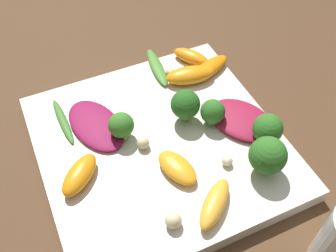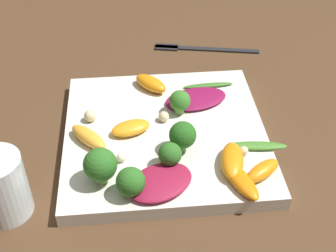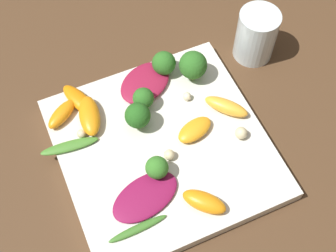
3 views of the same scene
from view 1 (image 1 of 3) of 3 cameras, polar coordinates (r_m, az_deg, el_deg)
The scene contains 21 objects.
ground_plane at distance 0.50m, azimuth -1.15°, elevation -3.68°, with size 2.40×2.40×0.00m, color #4C331E.
plate at distance 0.49m, azimuth -1.17°, elevation -2.94°, with size 0.29×0.29×0.02m.
radicchio_leaf_0 at distance 0.50m, azimuth -10.42°, elevation 0.16°, with size 0.08×0.11×0.01m.
radicchio_leaf_1 at distance 0.51m, azimuth 10.64°, elevation 0.92°, with size 0.10×0.11×0.01m.
orange_segment_0 at distance 0.58m, azimuth 3.38°, elevation 9.99°, with size 0.05×0.06×0.02m.
orange_segment_1 at distance 0.57m, azimuth 5.92°, elevation 8.30°, with size 0.08×0.05×0.01m.
orange_segment_2 at distance 0.45m, azimuth -12.72°, elevation -6.90°, with size 0.06×0.06×0.02m.
orange_segment_3 at distance 0.55m, azimuth 3.20°, elevation 7.38°, with size 0.07×0.04×0.02m.
orange_segment_4 at distance 0.43m, azimuth 6.78°, elevation -11.12°, with size 0.07×0.06×0.02m.
orange_segment_5 at distance 0.45m, azimuth 1.18°, elevation -6.12°, with size 0.05×0.06×0.02m.
broccoli_floret_0 at distance 0.48m, azimuth 14.26°, elevation -0.41°, with size 0.04×0.04×0.04m.
broccoli_floret_1 at distance 0.47m, azimuth -6.80°, elevation 0.04°, with size 0.03×0.03×0.04m.
broccoli_floret_2 at distance 0.45m, azimuth 14.27°, elevation -4.21°, with size 0.04×0.04×0.05m.
broccoli_floret_3 at distance 0.49m, azimuth 2.54°, elevation 3.12°, with size 0.04×0.04×0.05m.
broccoli_floret_4 at distance 0.49m, azimuth 6.26°, elevation 2.38°, with size 0.03×0.03×0.04m.
arugula_sprig_0 at distance 0.57m, azimuth -1.63°, elevation 8.55°, with size 0.03×0.08×0.01m.
arugula_sprig_1 at distance 0.52m, azimuth -15.00°, elevation 0.72°, with size 0.01×0.08×0.01m.
macadamia_nut_0 at distance 0.46m, azimuth 8.60°, elevation -5.03°, with size 0.01×0.01×0.01m.
macadamia_nut_1 at distance 0.56m, azimuth 0.27°, elevation 7.75°, with size 0.01×0.01×0.01m.
macadamia_nut_2 at distance 0.42m, azimuth 0.77°, elevation -13.54°, with size 0.02×0.02×0.02m.
macadamia_nut_3 at distance 0.47m, azimuth -3.41°, elevation -2.87°, with size 0.02×0.02×0.02m.
Camera 1 is at (0.11, 0.27, 0.40)m, focal length 42.00 mm.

